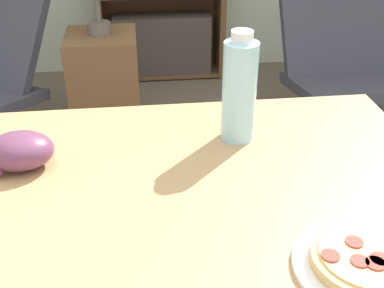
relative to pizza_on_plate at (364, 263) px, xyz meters
The scene contains 6 objects.
dining_table 0.36m from the pizza_on_plate, 138.74° to the left, with size 1.09×0.83×0.72m.
pizza_on_plate is the anchor object (origin of this frame).
grape_bunch 0.70m from the pizza_on_plate, 147.91° to the left, with size 0.14×0.12×0.08m.
drink_bottle 0.47m from the pizza_on_plate, 104.61° to the left, with size 0.08×0.08×0.25m.
lounge_chair_far 1.82m from the pizza_on_plate, 66.55° to the left, with size 0.62×0.76×0.88m.
side_table 1.90m from the pizza_on_plate, 106.01° to the left, with size 0.34×0.34×0.56m.
Camera 1 is at (-0.13, -0.67, 1.28)m, focal length 45.00 mm.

